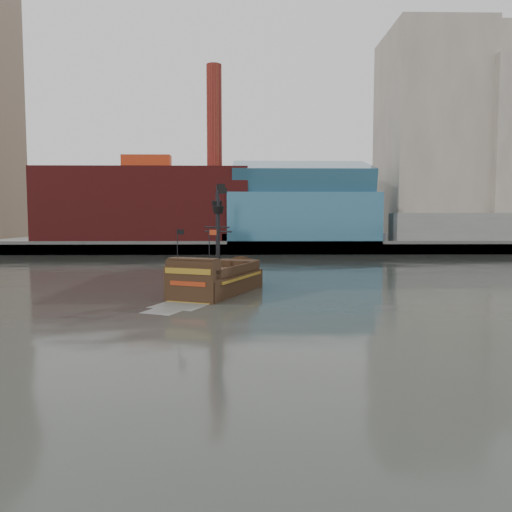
{
  "coord_description": "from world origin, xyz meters",
  "views": [
    {
      "loc": [
        -1.41,
        -33.14,
        7.36
      ],
      "look_at": [
        -0.54,
        8.92,
        4.0
      ],
      "focal_mm": 35.0,
      "sensor_mm": 36.0,
      "label": 1
    }
  ],
  "objects": [
    {
      "name": "ground",
      "position": [
        0.0,
        0.0,
        0.0
      ],
      "size": [
        400.0,
        400.0,
        0.0
      ],
      "primitive_type": "plane",
      "color": "#262824",
      "rests_on": "ground"
    },
    {
      "name": "promenade_far",
      "position": [
        0.0,
        92.0,
        1.0
      ],
      "size": [
        220.0,
        60.0,
        2.0
      ],
      "primitive_type": "cube",
      "color": "slate",
      "rests_on": "ground"
    },
    {
      "name": "pirate_ship",
      "position": [
        -4.17,
        14.32,
        1.02
      ],
      "size": [
        9.82,
        15.66,
        11.29
      ],
      "rotation": [
        0.0,
        0.0,
        -0.39
      ],
      "color": "black",
      "rests_on": "ground"
    },
    {
      "name": "skyline",
      "position": [
        5.21,
        84.56,
        24.55
      ],
      "size": [
        149.0,
        45.0,
        62.0
      ],
      "color": "brown",
      "rests_on": "promenade_far"
    },
    {
      "name": "seawall",
      "position": [
        0.0,
        62.5,
        1.3
      ],
      "size": [
        220.0,
        1.0,
        2.6
      ],
      "primitive_type": "cube",
      "color": "#4C4C49",
      "rests_on": "ground"
    }
  ]
}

